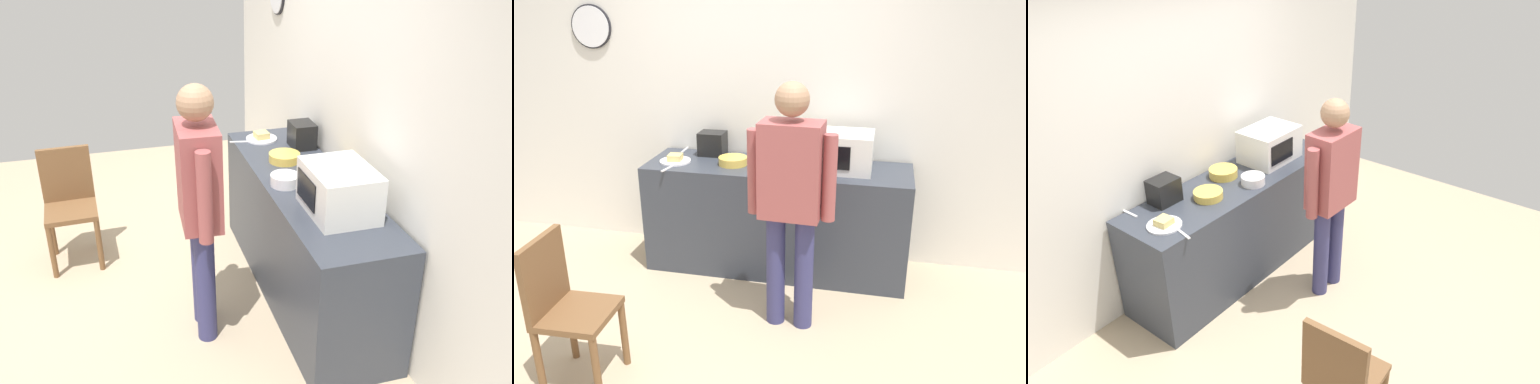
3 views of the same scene
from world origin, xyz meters
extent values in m
plane|color=tan|center=(0.00, 0.00, 0.00)|extent=(6.00, 6.00, 0.00)
cube|color=silver|center=(0.00, 1.60, 1.30)|extent=(5.40, 0.10, 2.60)
cube|color=#333842|center=(0.25, 1.22, 0.45)|extent=(2.15, 0.62, 0.91)
cube|color=silver|center=(0.75, 1.25, 1.06)|extent=(0.50, 0.38, 0.30)
cube|color=black|center=(0.69, 1.05, 1.06)|extent=(0.30, 0.01, 0.18)
cylinder|color=white|center=(-0.60, 1.14, 0.92)|extent=(0.26, 0.26, 0.01)
cube|color=#D3BD6D|center=(-0.60, 1.14, 0.95)|extent=(0.12, 0.12, 0.05)
cylinder|color=gold|center=(-0.11, 1.18, 0.94)|extent=(0.24, 0.24, 0.06)
cylinder|color=gold|center=(0.24, 1.35, 0.95)|extent=(0.25, 0.25, 0.07)
cylinder|color=white|center=(0.29, 1.05, 0.95)|extent=(0.20, 0.20, 0.08)
cube|color=black|center=(-0.36, 1.41, 1.01)|extent=(0.22, 0.18, 0.20)
cube|color=silver|center=(-0.59, 0.96, 0.91)|extent=(0.05, 0.17, 0.01)
cube|color=silver|center=(-0.64, 1.49, 0.91)|extent=(0.02, 0.17, 0.01)
cylinder|color=navy|center=(0.61, 0.42, 0.42)|extent=(0.13, 0.13, 0.83)
cylinder|color=navy|center=(0.41, 0.43, 0.42)|extent=(0.13, 0.13, 0.83)
cube|color=#9E4C4C|center=(0.51, 0.42, 1.15)|extent=(0.41, 0.26, 0.64)
cylinder|color=#9E4C4C|center=(0.76, 0.41, 1.12)|extent=(0.09, 0.09, 0.57)
cylinder|color=#9E4C4C|center=(0.26, 0.43, 1.12)|extent=(0.09, 0.09, 0.57)
sphere|color=#A37A5B|center=(0.51, 0.42, 1.61)|extent=(0.22, 0.22, 0.22)
cylinder|color=brown|center=(-0.41, -0.60, 0.23)|extent=(0.04, 0.04, 0.45)
cylinder|color=brown|center=(-0.42, -0.24, 0.23)|extent=(0.04, 0.04, 0.45)
cylinder|color=brown|center=(-0.76, -0.61, 0.23)|extent=(0.04, 0.04, 0.45)
cylinder|color=brown|center=(-0.78, -0.26, 0.23)|extent=(0.04, 0.04, 0.45)
cube|color=brown|center=(-0.59, -0.43, 0.47)|extent=(0.42, 0.42, 0.04)
cube|color=brown|center=(-0.77, -0.43, 0.71)|extent=(0.06, 0.40, 0.45)
camera|label=1|loc=(3.62, -0.09, 2.57)|focal=39.75mm
camera|label=2|loc=(1.07, -2.72, 2.22)|focal=36.70mm
camera|label=3|loc=(-2.50, -1.41, 2.90)|focal=35.28mm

